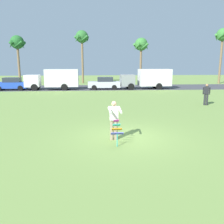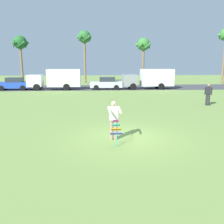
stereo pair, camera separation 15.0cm
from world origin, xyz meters
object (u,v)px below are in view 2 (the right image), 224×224
Objects in this scene: kite_held at (116,130)px; person_kite_flyer at (114,119)px; parked_truck_white_box at (58,79)px; palm_tree_left_near at (20,44)px; palm_tree_right_near at (84,39)px; parked_car_silver at (106,83)px; person_walker_near at (208,94)px; palm_tree_centre_far at (144,46)px; parked_car_blue at (14,84)px; parked_truck_grey_van at (151,78)px.

person_kite_flyer is at bearing 94.30° from kite_held.
palm_tree_left_near reaches higher than parked_truck_white_box.
palm_tree_left_near is 0.87× the size of palm_tree_right_near.
parked_car_silver is 16.56m from palm_tree_left_near.
palm_tree_left_near is 4.45× the size of person_walker_near.
kite_held is 0.13× the size of palm_tree_centre_far.
palm_tree_centre_far is (18.47, 8.66, 5.42)m from parked_car_blue.
kite_held is 24.74m from parked_car_blue.
parked_truck_grey_van is 3.90× the size of person_walker_near.
parked_truck_white_box and parked_truck_grey_van have the same top height.
kite_held is 33.49m from palm_tree_right_near.
palm_tree_right_near is (-9.10, 10.67, 6.02)m from parked_truck_grey_van.
parked_truck_white_box is (-5.64, 21.33, 0.46)m from person_kite_flyer.
palm_tree_left_near reaches higher than person_kite_flyer.
parked_truck_white_box is at bearing 104.50° from kite_held.
person_walker_near is at bearing 45.28° from person_kite_flyer.
palm_tree_centre_far is (19.80, 0.37, -0.15)m from palm_tree_left_near.
palm_tree_right_near is (-3.19, 10.67, 6.65)m from parked_car_silver.
parked_truck_grey_van is at bearing 0.00° from parked_car_silver.
kite_held is at bearing -67.45° from palm_tree_left_near.
person_kite_flyer is 0.41× the size of parked_car_blue.
person_kite_flyer is at bearing -75.18° from parked_truck_white_box.
parked_car_silver is (0.68, 21.33, -0.18)m from person_kite_flyer.
parked_car_blue is 0.56× the size of palm_tree_centre_far.
palm_tree_centre_far is at bearing 1.08° from palm_tree_left_near.
palm_tree_left_near reaches higher than palm_tree_centre_far.
parked_car_blue and parked_car_silver have the same top height.
palm_tree_right_near is 1.18× the size of palm_tree_centre_far.
parked_truck_white_box is at bearing 180.00° from parked_truck_grey_van.
person_walker_near is (8.22, 9.06, 0.27)m from kite_held.
person_kite_flyer is 0.19× the size of palm_tree_right_near.
parked_truck_white_box reaches higher than person_walker_near.
palm_tree_right_near reaches higher than parked_truck_white_box.
parked_truck_grey_van is (5.91, 0.00, 0.64)m from parked_car_silver.
parked_truck_white_box is at bearing -50.26° from palm_tree_left_near.
palm_tree_centre_far reaches higher than person_kite_flyer.
parked_truck_white_box is at bearing -0.02° from parked_car_blue.
kite_held is 22.04m from parked_car_silver.
palm_tree_centre_far is at bearing 52.75° from parked_car_silver.
kite_held is at bearing -132.23° from person_walker_near.
parked_car_silver is (6.32, -0.00, -0.64)m from parked_truck_white_box.
person_kite_flyer is 0.26× the size of parked_truck_grey_van.
parked_car_silver is 0.56× the size of palm_tree_centre_far.
parked_car_silver is 0.63× the size of parked_truck_grey_van.
parked_car_blue is 23.41m from person_walker_near.
palm_tree_centre_far is (0.68, 8.66, 4.78)m from parked_truck_grey_van.
palm_tree_right_near is (10.02, 2.38, 1.09)m from palm_tree_left_near.
palm_tree_centre_far is at bearing 33.86° from parked_truck_white_box.
palm_tree_centre_far is 22.29m from person_walker_near.
kite_held is at bearing -62.93° from parked_car_blue.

